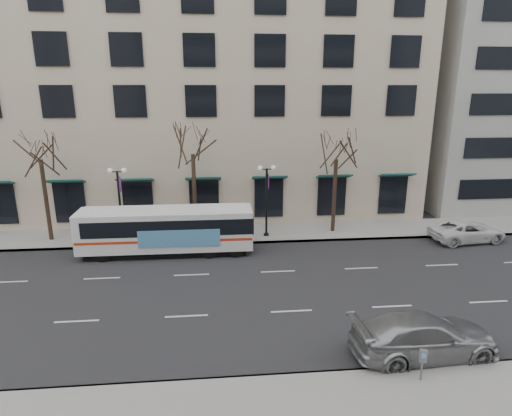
{
  "coord_description": "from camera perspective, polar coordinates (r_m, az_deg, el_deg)",
  "views": [
    {
      "loc": [
        1.6,
        -20.44,
        10.38
      ],
      "look_at": [
        3.68,
        1.91,
        4.0
      ],
      "focal_mm": 30.0,
      "sensor_mm": 36.0,
      "label": 1
    }
  ],
  "objects": [
    {
      "name": "lamp_post_left",
      "position": [
        30.32,
        -17.7,
        0.9
      ],
      "size": [
        1.22,
        0.45,
        5.21
      ],
      "color": "black",
      "rests_on": "ground"
    },
    {
      "name": "city_bus",
      "position": [
        27.85,
        -11.72,
        -2.8
      ],
      "size": [
        10.99,
        2.47,
        2.98
      ],
      "rotation": [
        0.0,
        0.0,
        -0.0
      ],
      "color": "white",
      "rests_on": "ground"
    },
    {
      "name": "white_pickup",
      "position": [
        33.16,
        26.32,
        -2.78
      ],
      "size": [
        5.36,
        2.87,
        1.43
      ],
      "primitive_type": "imported",
      "rotation": [
        0.0,
        0.0,
        1.67
      ],
      "color": "white",
      "rests_on": "ground"
    },
    {
      "name": "sidewalk_far",
      "position": [
        31.38,
        1.2,
        -3.31
      ],
      "size": [
        80.0,
        4.0,
        0.15
      ],
      "primitive_type": "cube",
      "color": "gray",
      "rests_on": "ground"
    },
    {
      "name": "tree_far_left",
      "position": [
        31.67,
        -27.0,
        7.48
      ],
      "size": [
        3.6,
        3.6,
        8.34
      ],
      "color": "black",
      "rests_on": "ground"
    },
    {
      "name": "tree_far_right",
      "position": [
        30.68,
        10.73,
        8.18
      ],
      "size": [
        3.6,
        3.6,
        8.06
      ],
      "color": "black",
      "rests_on": "ground"
    },
    {
      "name": "pay_station",
      "position": [
        17.24,
        21.37,
        -18.17
      ],
      "size": [
        0.3,
        0.24,
        1.23
      ],
      "rotation": [
        0.0,
        0.0,
        -0.32
      ],
      "color": "gray",
      "rests_on": "sidewalk_near"
    },
    {
      "name": "lamp_post_right",
      "position": [
        29.79,
        1.43,
        1.4
      ],
      "size": [
        1.22,
        0.45,
        5.21
      ],
      "color": "black",
      "rests_on": "ground"
    },
    {
      "name": "building_hotel",
      "position": [
        41.63,
        -10.8,
        17.83
      ],
      "size": [
        40.0,
        20.0,
        24.0
      ],
      "primitive_type": "cube",
      "color": "#C5B296",
      "rests_on": "ground"
    },
    {
      "name": "silver_car",
      "position": [
        18.92,
        21.5,
        -15.59
      ],
      "size": [
        6.0,
        2.73,
        1.7
      ],
      "primitive_type": "imported",
      "rotation": [
        0.0,
        0.0,
        1.63
      ],
      "color": "#A1A5A9",
      "rests_on": "ground"
    },
    {
      "name": "tree_far_mid",
      "position": [
        29.49,
        -8.49,
        8.93
      ],
      "size": [
        3.6,
        3.6,
        8.55
      ],
      "color": "black",
      "rests_on": "ground"
    },
    {
      "name": "ground",
      "position": [
        22.98,
        -8.9,
        -11.19
      ],
      "size": [
        160.0,
        160.0,
        0.0
      ],
      "primitive_type": "plane",
      "color": "black",
      "rests_on": "ground"
    }
  ]
}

